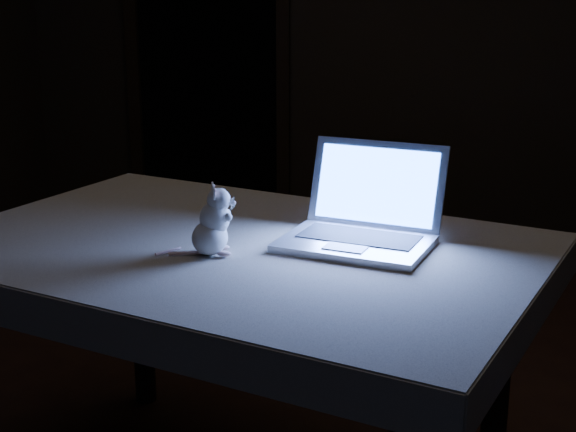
# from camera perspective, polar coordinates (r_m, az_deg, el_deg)

# --- Properties ---
(floor) EXTENTS (5.00, 5.00, 0.00)m
(floor) POSITION_cam_1_polar(r_m,az_deg,el_deg) (3.07, 2.30, -13.36)
(floor) COLOR black
(floor) RESTS_ON ground
(back_wall) EXTENTS (4.50, 0.04, 2.60)m
(back_wall) POSITION_cam_1_polar(r_m,az_deg,el_deg) (5.17, 6.56, 13.53)
(back_wall) COLOR black
(back_wall) RESTS_ON ground
(doorway) EXTENTS (1.06, 0.36, 2.13)m
(doorway) POSITION_cam_1_polar(r_m,az_deg,el_deg) (5.38, -5.51, 11.13)
(doorway) COLOR black
(doorway) RESTS_ON back_wall
(table) EXTENTS (1.72, 1.38, 0.80)m
(table) POSITION_cam_1_polar(r_m,az_deg,el_deg) (2.42, -3.41, -11.14)
(table) COLOR black
(table) RESTS_ON floor
(tablecloth) EXTENTS (1.85, 1.51, 0.10)m
(tablecloth) POSITION_cam_1_polar(r_m,az_deg,el_deg) (2.26, -3.54, -3.29)
(tablecloth) COLOR #B8AE99
(tablecloth) RESTS_ON table
(laptop) EXTENTS (0.46, 0.42, 0.26)m
(laptop) POSITION_cam_1_polar(r_m,az_deg,el_deg) (2.19, 4.67, 1.12)
(laptop) COLOR silver
(laptop) RESTS_ON tablecloth
(plush_mouse) EXTENTS (0.18, 0.18, 0.19)m
(plush_mouse) POSITION_cam_1_polar(r_m,az_deg,el_deg) (2.15, -5.40, -0.27)
(plush_mouse) COLOR silver
(plush_mouse) RESTS_ON tablecloth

